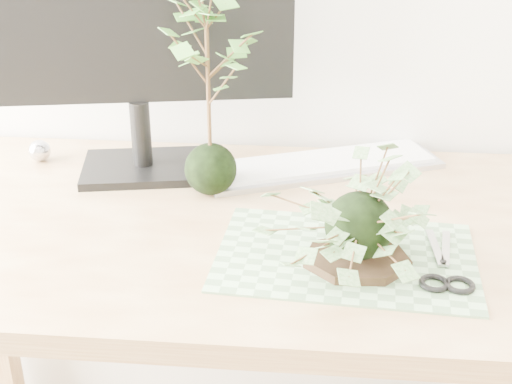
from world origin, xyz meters
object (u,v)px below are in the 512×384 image
ivy_kokedama (361,196)px  keyboard (322,165)px  desk (291,265)px  maple_kokedama (207,43)px  monitor (134,18)px

ivy_kokedama → keyboard: bearing=98.6°
desk → maple_kokedama: bearing=146.3°
keyboard → monitor: monitor is taller
maple_kokedama → keyboard: size_ratio=0.82×
desk → ivy_kokedama: (0.11, -0.13, 0.21)m
desk → ivy_kokedama: ivy_kokedama is taller
ivy_kokedama → monitor: size_ratio=0.56×
maple_kokedama → monitor: (-0.15, 0.10, 0.02)m
ivy_kokedama → keyboard: (-0.06, 0.37, -0.11)m
ivy_kokedama → monitor: 0.57m
desk → keyboard: size_ratio=3.19×
maple_kokedama → desk: bearing=-33.7°
desk → maple_kokedama: (-0.16, 0.11, 0.37)m
maple_kokedama → keyboard: (0.21, 0.13, -0.28)m
maple_kokedama → monitor: size_ratio=0.69×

